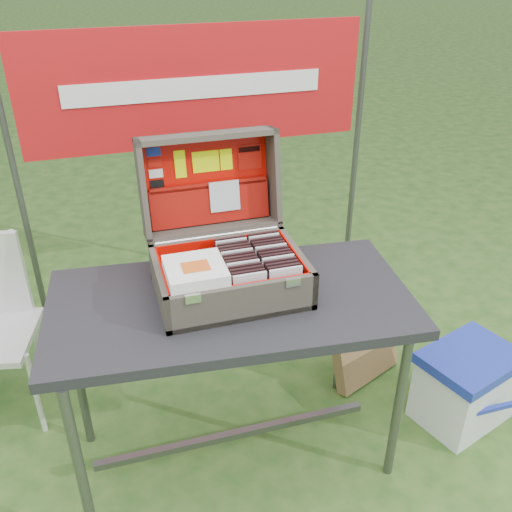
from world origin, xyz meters
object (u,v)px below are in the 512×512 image
object	(u,v)px
table	(233,383)
cooler	(465,386)
cardboard_box	(364,341)
suitcase	(225,225)

from	to	relation	value
table	cooler	distance (m)	1.07
table	cardboard_box	size ratio (longest dim) A/B	3.15
table	suitcase	distance (m)	0.65
cooler	cardboard_box	distance (m)	0.50
table	suitcase	bearing A→B (deg)	89.72
cooler	cardboard_box	world-z (taller)	cardboard_box
table	cooler	xyz separation A→B (m)	(1.04, -0.08, -0.22)
suitcase	cooler	xyz separation A→B (m)	(1.03, -0.17, -0.87)
suitcase	cardboard_box	size ratio (longest dim) A/B	1.30
table	suitcase	xyz separation A→B (m)	(0.01, 0.09, 0.65)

